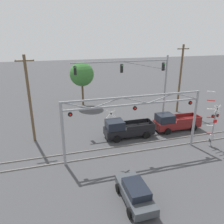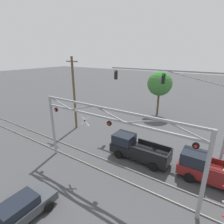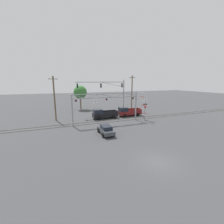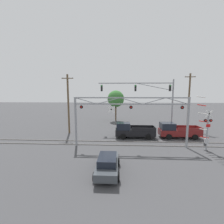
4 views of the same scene
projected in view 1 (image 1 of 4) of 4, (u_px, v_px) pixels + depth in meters
rail_track_near at (132, 152)px, 21.52m from camera, size 80.00×0.08×0.10m
rail_track_far at (127, 145)px, 22.82m from camera, size 80.00×0.08×0.10m
crossing_gantry at (135, 115)px, 19.89m from camera, size 13.28×0.28×5.87m
crossing_signal_mast at (213, 126)px, 21.98m from camera, size 1.82×0.35×6.03m
traffic_signal_span at (144, 77)px, 27.27m from camera, size 12.22×0.39×8.55m
pickup_truck_lead at (126, 129)px, 24.38m from camera, size 5.55×2.12×2.16m
pickup_truck_following at (174, 122)px, 26.27m from camera, size 5.63×2.12×2.16m
sedan_waiting at (135, 193)px, 15.00m from camera, size 1.91×4.10×1.44m
utility_pole_left at (30, 99)px, 22.38m from camera, size 1.80×0.28×9.19m
utility_pole_right at (180, 79)px, 31.17m from camera, size 1.80×0.28×9.71m
background_tree_beyond_span at (82, 74)px, 34.30m from camera, size 3.79×3.79×6.96m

